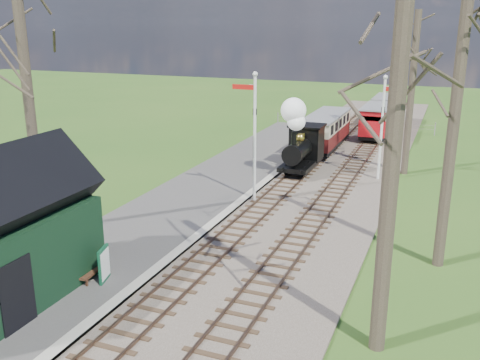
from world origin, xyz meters
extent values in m
ellipsoid|color=#385B23|center=(-25.00, 60.00, -14.76)|extent=(57.60, 36.00, 16.20)
ellipsoid|color=#385B23|center=(10.00, 65.00, -18.04)|extent=(70.40, 44.00, 19.80)
ellipsoid|color=#385B23|center=(-8.00, 70.00, -16.40)|extent=(64.00, 40.00, 18.00)
cube|color=brown|center=(1.30, 22.00, 0.05)|extent=(8.00, 60.00, 0.10)
cube|color=brown|center=(-0.50, 22.00, 0.14)|extent=(0.07, 60.00, 0.12)
cube|color=brown|center=(0.50, 22.00, 0.14)|extent=(0.07, 60.00, 0.12)
cube|color=#38281C|center=(0.00, 22.00, 0.10)|extent=(1.60, 60.00, 0.09)
cube|color=brown|center=(2.10, 22.00, 0.14)|extent=(0.07, 60.00, 0.12)
cube|color=brown|center=(3.10, 22.00, 0.14)|extent=(0.07, 60.00, 0.12)
cube|color=#38281C|center=(2.60, 22.00, 0.10)|extent=(1.60, 60.00, 0.09)
cube|color=#474442|center=(-3.50, 14.00, 0.10)|extent=(5.00, 44.00, 0.20)
cube|color=#B2AD9E|center=(-1.20, 14.00, 0.10)|extent=(0.40, 44.00, 0.21)
cube|color=black|center=(-4.30, 4.00, 1.50)|extent=(3.00, 6.00, 2.60)
cube|color=black|center=(-2.78, 3.00, 1.20)|extent=(0.06, 1.20, 2.00)
cylinder|color=silver|center=(-0.70, 16.00, 3.00)|extent=(0.14, 0.14, 6.00)
sphere|color=silver|center=(-0.70, 16.00, 6.10)|extent=(0.24, 0.24, 0.24)
cube|color=#B7140F|center=(-1.25, 16.00, 5.50)|extent=(1.10, 0.08, 0.22)
cube|color=black|center=(-0.70, 16.00, 4.40)|extent=(0.18, 0.06, 0.30)
cylinder|color=silver|center=(4.30, 22.00, 2.75)|extent=(0.14, 0.14, 5.50)
sphere|color=silver|center=(4.30, 22.00, 5.60)|extent=(0.24, 0.24, 0.24)
cube|color=#B7140F|center=(4.85, 22.00, 5.00)|extent=(1.10, 0.08, 0.22)
cube|color=black|center=(4.30, 22.00, 3.90)|extent=(0.18, 0.06, 0.30)
cylinder|color=#382D23|center=(-7.30, 9.00, 5.50)|extent=(0.41, 0.41, 11.00)
cylinder|color=#382D23|center=(6.50, 6.00, 6.00)|extent=(0.42, 0.42, 12.00)
cylinder|color=#382D23|center=(7.80, 12.00, 5.00)|extent=(0.40, 0.40, 10.00)
cylinder|color=#382D23|center=(5.50, 24.00, 4.50)|extent=(0.39, 0.39, 9.00)
cube|color=slate|center=(0.30, 36.00, 0.75)|extent=(12.60, 0.02, 0.01)
cube|color=slate|center=(0.30, 36.00, 0.45)|extent=(12.60, 0.02, 0.02)
cylinder|color=slate|center=(0.30, 36.00, 0.50)|extent=(0.08, 0.08, 1.00)
cube|color=black|center=(0.00, 21.70, 0.63)|extent=(1.64, 3.86, 0.24)
cylinder|color=black|center=(0.00, 21.13, 1.50)|extent=(1.06, 2.51, 1.06)
cube|color=black|center=(0.00, 22.86, 1.60)|extent=(1.74, 1.54, 1.93)
cylinder|color=black|center=(0.00, 20.16, 2.37)|extent=(0.27, 0.27, 0.77)
sphere|color=#AE9233|center=(0.00, 21.41, 2.18)|extent=(0.50, 0.50, 0.50)
sphere|color=white|center=(0.10, 20.16, 3.29)|extent=(0.96, 0.96, 0.96)
sphere|color=white|center=(-0.10, 20.26, 3.86)|extent=(1.35, 1.35, 1.35)
cylinder|color=black|center=(-0.50, 20.55, 0.51)|extent=(0.10, 0.62, 0.62)
cylinder|color=black|center=(0.50, 20.55, 0.51)|extent=(0.10, 0.62, 0.62)
cube|color=black|center=(0.00, 27.70, 0.54)|extent=(1.83, 6.75, 0.29)
cube|color=#511212|center=(0.00, 27.70, 1.12)|extent=(1.93, 6.75, 0.87)
cube|color=#C1B392|center=(0.00, 27.70, 1.98)|extent=(1.93, 6.75, 0.87)
cube|color=slate|center=(0.00, 27.70, 2.47)|extent=(2.02, 6.94, 0.12)
cube|color=black|center=(2.60, 32.72, 0.52)|extent=(1.73, 4.55, 0.27)
cube|color=#A20D13|center=(2.60, 32.72, 1.07)|extent=(1.82, 4.55, 0.82)
cube|color=#C1B392|center=(2.60, 32.72, 1.88)|extent=(1.82, 4.55, 0.82)
cube|color=slate|center=(2.60, 32.72, 2.34)|extent=(1.91, 4.74, 0.11)
cube|color=black|center=(2.60, 38.22, 0.52)|extent=(1.73, 4.55, 0.27)
cube|color=#A20D13|center=(2.60, 38.22, 1.07)|extent=(1.82, 4.55, 0.82)
cube|color=#C1B392|center=(2.60, 38.22, 1.88)|extent=(1.82, 4.55, 0.82)
cube|color=slate|center=(2.60, 38.22, 2.34)|extent=(1.91, 4.74, 0.11)
cube|color=#104B2D|center=(-2.30, 6.23, 0.78)|extent=(0.28, 0.79, 1.16)
cube|color=silver|center=(-2.25, 6.24, 0.78)|extent=(0.19, 0.67, 0.95)
cube|color=#452718|center=(-2.83, 6.31, 0.45)|extent=(0.59, 1.55, 0.06)
cube|color=#452718|center=(-3.03, 6.29, 0.74)|extent=(0.22, 1.51, 0.65)
cube|color=#452718|center=(-2.67, 5.66, 0.31)|extent=(0.06, 0.06, 0.22)
cube|color=#452718|center=(-3.00, 6.96, 0.31)|extent=(0.06, 0.06, 0.22)
imported|color=black|center=(-2.97, 3.24, 0.87)|extent=(0.47, 0.57, 1.34)
camera|label=1|loc=(7.74, -6.87, 8.35)|focal=40.00mm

